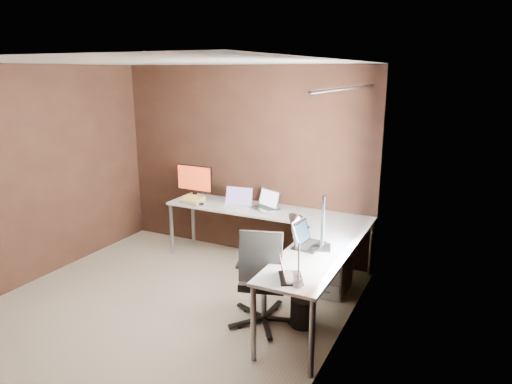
# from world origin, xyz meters

# --- Properties ---
(room) EXTENTS (3.60, 3.60, 2.50)m
(room) POSITION_xyz_m (0.34, 0.07, 1.28)
(room) COLOR tan
(room) RESTS_ON ground
(desk) EXTENTS (2.65, 2.25, 0.73)m
(desk) POSITION_xyz_m (0.84, 1.04, 0.68)
(desk) COLOR white
(desk) RESTS_ON ground
(drawer_pedestal) EXTENTS (0.42, 0.50, 0.60)m
(drawer_pedestal) POSITION_xyz_m (1.43, 1.15, 0.30)
(drawer_pedestal) COLOR white
(drawer_pedestal) RESTS_ON ground
(monitor_left) EXTENTS (0.55, 0.16, 0.47)m
(monitor_left) POSITION_xyz_m (-0.58, 1.49, 1.00)
(monitor_left) COLOR black
(monitor_left) RESTS_ON desk
(monitor_right) EXTENTS (0.21, 0.55, 0.46)m
(monitor_right) POSITION_xyz_m (1.51, 0.56, 0.99)
(monitor_right) COLOR black
(monitor_right) RESTS_ON desk
(laptop_white) EXTENTS (0.39, 0.30, 0.24)m
(laptop_white) POSITION_xyz_m (0.09, 1.45, 0.78)
(laptop_white) COLOR white
(laptop_white) RESTS_ON desk
(laptop_silver) EXTENTS (0.44, 0.39, 0.24)m
(laptop_silver) POSITION_xyz_m (0.46, 1.52, 0.78)
(laptop_silver) COLOR silver
(laptop_silver) RESTS_ON desk
(laptop_black_big) EXTENTS (0.27, 0.36, 0.23)m
(laptop_black_big) POSITION_xyz_m (1.35, 0.56, 0.78)
(laptop_black_big) COLOR black
(laptop_black_big) RESTS_ON desk
(laptop_black_small) EXTENTS (0.30, 0.33, 0.18)m
(laptop_black_small) POSITION_xyz_m (1.47, -0.23, 0.77)
(laptop_black_small) COLOR black
(laptop_black_small) RESTS_ON desk
(book_stack) EXTENTS (0.30, 0.25, 0.09)m
(book_stack) POSITION_xyz_m (-0.51, 1.34, 0.77)
(book_stack) COLOR #9B7753
(book_stack) RESTS_ON desk
(mouse_left) EXTENTS (0.11, 0.09, 0.04)m
(mouse_left) POSITION_xyz_m (-0.37, 1.30, 0.75)
(mouse_left) COLOR black
(mouse_left) RESTS_ON desk
(mouse_corner) EXTENTS (0.10, 0.07, 0.04)m
(mouse_corner) POSITION_xyz_m (0.97, 1.36, 0.75)
(mouse_corner) COLOR black
(mouse_corner) RESTS_ON desk
(desk_lamp) EXTENTS (0.19, 0.22, 0.58)m
(desk_lamp) POSITION_xyz_m (1.53, -0.25, 1.09)
(desk_lamp) COLOR slate
(desk_lamp) RESTS_ON desk
(office_chair) EXTENTS (0.57, 0.59, 1.02)m
(office_chair) POSITION_xyz_m (1.07, 0.16, 0.30)
(office_chair) COLOR black
(office_chair) RESTS_ON ground
(wastebasket) EXTENTS (0.30, 0.30, 0.28)m
(wastebasket) POSITION_xyz_m (1.43, 0.30, 0.14)
(wastebasket) COLOR black
(wastebasket) RESTS_ON ground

